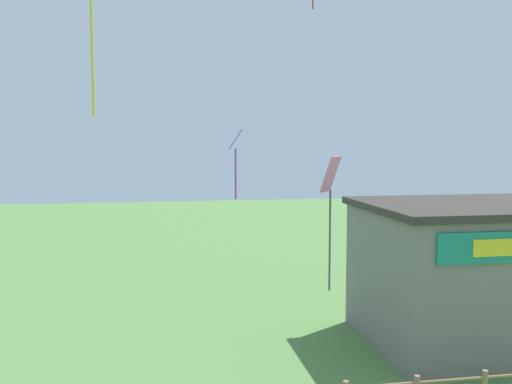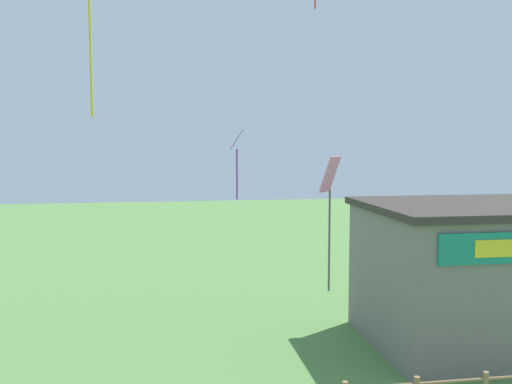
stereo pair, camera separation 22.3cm
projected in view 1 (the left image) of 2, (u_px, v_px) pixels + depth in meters
seaside_building at (494, 272)px, 19.34m from camera, size 8.81×5.94×4.76m
kite_pink_diamond at (330, 197)px, 13.65m from camera, size 0.65×0.70×3.26m
kite_purple_streamer at (236, 151)px, 17.11m from camera, size 0.47×0.56×2.11m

